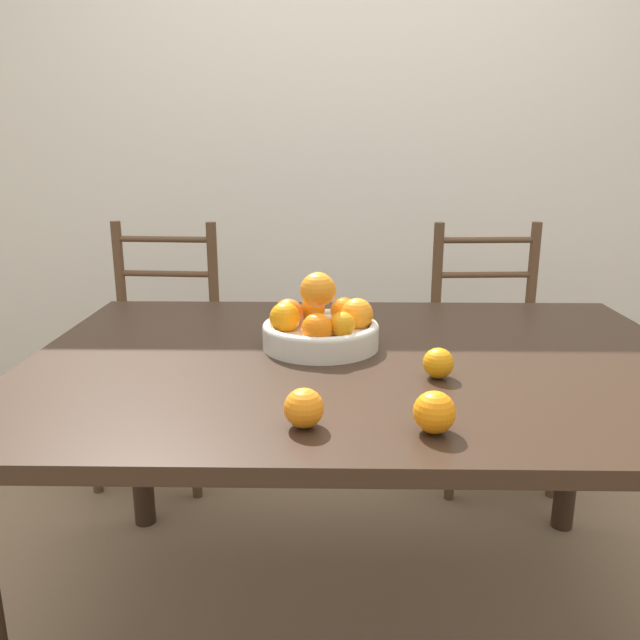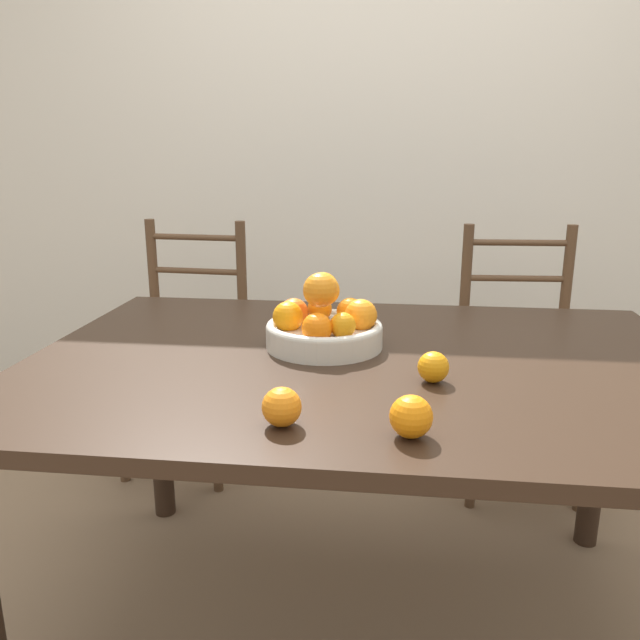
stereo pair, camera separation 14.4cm
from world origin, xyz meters
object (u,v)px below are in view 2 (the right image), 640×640
Objects in this scene: orange_loose_1 at (411,417)px; chair_left at (187,348)px; chair_right at (519,360)px; orange_loose_2 at (282,407)px; fruit_bowl at (324,323)px; orange_loose_0 at (433,367)px.

orange_loose_1 is 1.57m from chair_left.
orange_loose_1 is 0.08× the size of chair_right.
chair_left reaches higher than orange_loose_2.
chair_left and chair_right have the same top height.
chair_left is at bearing 128.58° from fruit_bowl.
orange_loose_1 is 1.39m from chair_right.
orange_loose_0 is at bearing 42.28° from orange_loose_2.
chair_right reaches higher than fruit_bowl.
chair_left is at bearing 176.63° from chair_right.
orange_loose_2 is (-0.02, -0.47, -0.03)m from fruit_bowl.
fruit_bowl reaches higher than orange_loose_1.
orange_loose_0 is at bearing -44.68° from chair_left.
orange_loose_0 is 1.13m from chair_right.
fruit_bowl is 0.47m from orange_loose_2.
chair_left is 1.28m from chair_right.
orange_loose_1 is 0.23m from orange_loose_2.
orange_loose_1 is at bearing -112.08° from chair_right.
orange_loose_1 is at bearing -67.16° from fruit_bowl.
orange_loose_2 is at bearing -137.72° from orange_loose_0.
fruit_bowl is 0.30× the size of chair_left.
fruit_bowl is 3.87× the size of orange_loose_1.
orange_loose_1 is 0.08× the size of chair_left.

